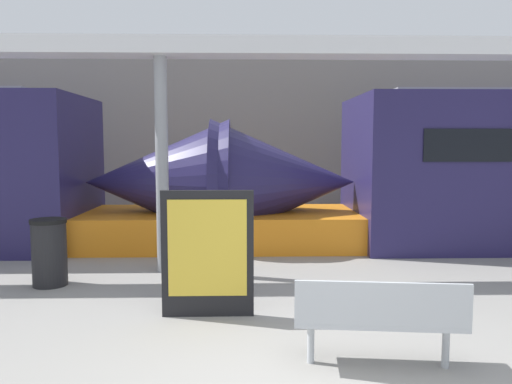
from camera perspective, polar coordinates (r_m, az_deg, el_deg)
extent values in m
cube|color=gray|center=(14.82, 0.99, 6.98)|extent=(56.00, 0.20, 5.00)
cone|color=#231E4C|center=(10.51, 3.10, 1.14)|extent=(3.02, 2.63, 2.63)
cube|color=orange|center=(10.65, 4.62, -4.05)|extent=(2.72, 2.46, 0.70)
cone|color=#231E4C|center=(10.63, -11.14, 1.10)|extent=(3.02, 2.63, 2.63)
cube|color=orange|center=(10.80, -12.55, -4.04)|extent=(2.72, 2.46, 0.70)
cube|color=#ADB2B7|center=(5.03, 13.78, -14.10)|extent=(1.63, 0.61, 0.04)
cube|color=#ADB2B7|center=(4.78, 14.22, -12.34)|extent=(1.58, 0.21, 0.41)
cylinder|color=#ADB2B7|center=(5.06, 6.28, -16.65)|extent=(0.07, 0.07, 0.42)
cylinder|color=#ADB2B7|center=(5.25, 20.87, -16.14)|extent=(0.07, 0.07, 0.42)
cylinder|color=black|center=(8.11, -22.54, -6.60)|extent=(0.50, 0.50, 0.94)
cylinder|color=black|center=(8.03, -22.67, -3.08)|extent=(0.53, 0.53, 0.06)
cube|color=black|center=(6.15, -5.55, -7.05)|extent=(1.12, 0.06, 1.56)
cube|color=gold|center=(6.10, -5.58, -6.41)|extent=(0.96, 0.01, 1.18)
cylinder|color=gray|center=(8.30, -10.70, 2.95)|extent=(0.21, 0.21, 3.52)
cube|color=silver|center=(8.43, -10.93, 15.96)|extent=(28.00, 0.60, 0.28)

